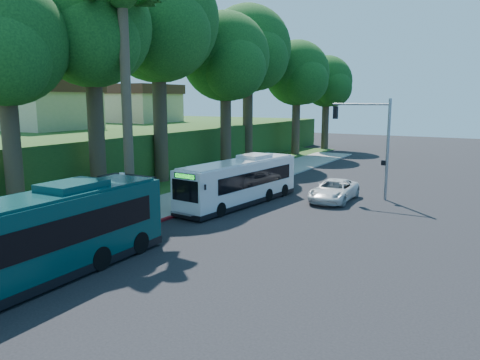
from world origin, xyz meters
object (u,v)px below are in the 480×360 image
Objects in this scene: bus_shelter at (126,188)px; white_bus at (240,181)px; teal_bus at (36,237)px; pickup at (334,190)px.

bus_shelter is 7.73m from white_bus.
pickup is at bearing 74.30° from teal_bus.
bus_shelter reaches higher than pickup.
teal_bus is 2.32× the size of pickup.
white_bus is 2.07× the size of pickup.
white_bus is at bearing -142.58° from pickup.
teal_bus is (3.95, -8.97, -0.04)m from bus_shelter.
teal_bus reaches higher than bus_shelter.
bus_shelter is 0.29× the size of white_bus.
teal_bus is 20.40m from pickup.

